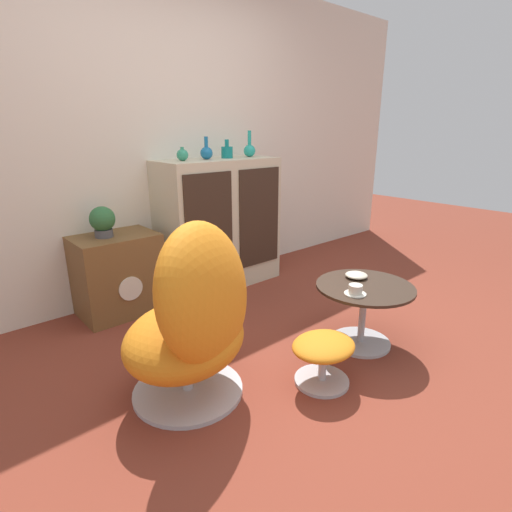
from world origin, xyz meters
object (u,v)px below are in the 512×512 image
at_px(tv_console, 118,275).
at_px(potted_plant, 102,221).
at_px(vase_inner_left, 206,152).
at_px(sideboard, 219,224).
at_px(ottoman, 323,351).
at_px(vase_rightmost, 250,150).
at_px(coffee_table, 363,305).
at_px(vase_inner_right, 227,152).
at_px(egg_chair, 195,318).
at_px(vase_leftmost, 182,155).
at_px(teacup, 355,290).
at_px(bowl, 356,275).

height_order(tv_console, potted_plant, potted_plant).
xyz_separation_m(vase_inner_left, potted_plant, (-0.91, 0.02, -0.44)).
height_order(sideboard, ottoman, sideboard).
relative_size(tv_console, vase_inner_left, 3.38).
distance_m(sideboard, vase_rightmost, 0.72).
relative_size(sideboard, ottoman, 2.98).
bearing_deg(potted_plant, tv_console, -0.37).
distance_m(coffee_table, vase_inner_right, 1.74).
bearing_deg(vase_inner_left, sideboard, -2.06).
height_order(egg_chair, vase_leftmost, vase_leftmost).
relative_size(ottoman, coffee_table, 0.61).
relative_size(ottoman, vase_inner_left, 2.07).
bearing_deg(teacup, potted_plant, 119.74).
bearing_deg(potted_plant, vase_leftmost, -1.86).
xyz_separation_m(sideboard, potted_plant, (-1.01, 0.03, 0.17)).
relative_size(sideboard, potted_plant, 4.99).
distance_m(vase_leftmost, potted_plant, 0.80).
xyz_separation_m(ottoman, vase_leftmost, (0.15, 1.60, 0.97)).
xyz_separation_m(vase_rightmost, teacup, (-0.48, -1.54, -0.74)).
bearing_deg(tv_console, egg_chair, -95.46).
distance_m(egg_chair, vase_leftmost, 1.60).
bearing_deg(vase_inner_right, coffee_table, -92.34).
xyz_separation_m(vase_leftmost, bowl, (0.45, -1.38, -0.73)).
bearing_deg(vase_leftmost, sideboard, -0.66).
relative_size(tv_console, potted_plant, 2.74).
bearing_deg(ottoman, tv_console, 105.93).
bearing_deg(vase_inner_right, potted_plant, 178.87).
distance_m(sideboard, ottoman, 1.71).
bearing_deg(sideboard, vase_inner_right, 2.12).
xyz_separation_m(egg_chair, teacup, (0.94, -0.30, -0.02)).
bearing_deg(vase_rightmost, tv_console, 179.05).
bearing_deg(vase_rightmost, bowl, -99.98).
xyz_separation_m(vase_inner_right, vase_rightmost, (0.25, -0.00, 0.01)).
bearing_deg(vase_inner_left, bowl, -80.80).
relative_size(vase_rightmost, bowl, 1.55).
bearing_deg(coffee_table, teacup, -166.22).
bearing_deg(vase_leftmost, teacup, -82.07).
xyz_separation_m(egg_chair, coffee_table, (1.11, -0.26, -0.18)).
xyz_separation_m(sideboard, vase_leftmost, (-0.34, 0.00, 0.61)).
relative_size(sideboard, bowl, 7.65).
bearing_deg(vase_inner_left, ottoman, -103.15).
xyz_separation_m(egg_chair, potted_plant, (0.05, 1.26, 0.28)).
relative_size(vase_leftmost, potted_plant, 0.47).
height_order(egg_chair, potted_plant, egg_chair).
bearing_deg(teacup, ottoman, -169.76).
height_order(ottoman, vase_leftmost, vase_leftmost).
xyz_separation_m(egg_chair, vase_inner_left, (0.96, 1.24, 0.72)).
bearing_deg(vase_rightmost, potted_plant, 179.08).
bearing_deg(vase_rightmost, vase_inner_right, 180.00).
bearing_deg(coffee_table, vase_inner_left, 95.75).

